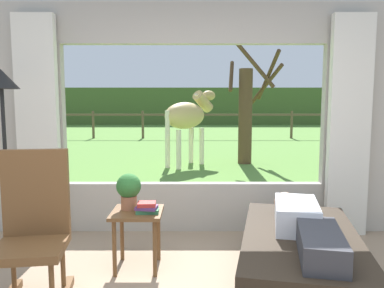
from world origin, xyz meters
name	(u,v)px	position (x,y,z in m)	size (l,w,h in m)	color
back_wall_with_window	(192,122)	(0.00, 2.26, 1.25)	(5.20, 0.12, 2.55)	#ADA599
curtain_panel_left	(36,127)	(-1.69, 2.12, 1.20)	(0.44, 0.10, 2.40)	silver
curtain_panel_right	(347,127)	(1.69, 2.12, 1.20)	(0.44, 0.10, 2.40)	silver
outdoor_pasture_lawn	(191,138)	(0.00, 13.16, 0.01)	(36.00, 21.68, 0.02)	#568438
distant_hill_ridge	(191,106)	(0.00, 23.00, 1.20)	(36.00, 2.00, 2.40)	#435D2B
recliner_sofa	(298,258)	(0.86, 0.96, 0.22)	(1.23, 1.85, 0.42)	black
reclining_person	(301,223)	(0.86, 0.91, 0.52)	(0.46, 1.43, 0.22)	silver
rocking_chair	(32,229)	(-1.18, 0.71, 0.55)	(0.55, 0.74, 1.12)	brown
side_table	(136,221)	(-0.50, 1.26, 0.43)	(0.44, 0.44, 0.52)	brown
potted_plant	(127,189)	(-0.58, 1.32, 0.70)	(0.22, 0.22, 0.32)	#9E6042
book_stack	(145,208)	(-0.40, 1.20, 0.56)	(0.20, 0.17, 0.10)	#337247
floor_lamp_left	(0,106)	(-1.78, 1.55, 1.43)	(0.32, 0.32, 1.77)	black
horse	(186,116)	(-0.12, 6.56, 1.16)	(1.39, 1.64, 1.73)	tan
pasture_tree	(245,110)	(1.28, 6.84, 1.30)	(1.35, 1.45, 3.01)	#4C3823
pasture_fence_line	(191,120)	(0.00, 13.06, 0.74)	(16.10, 0.10, 1.10)	brown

